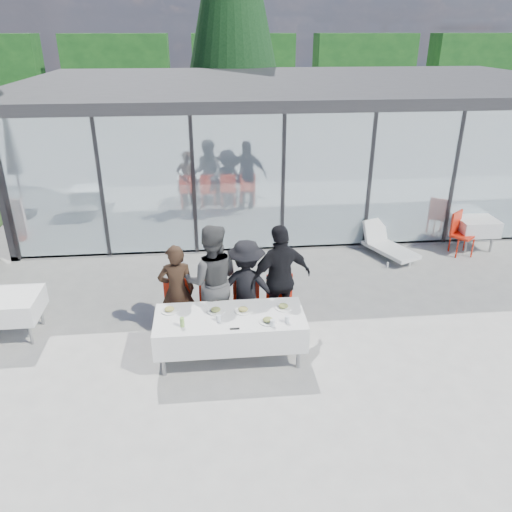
{
  "coord_description": "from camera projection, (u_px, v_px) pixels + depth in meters",
  "views": [
    {
      "loc": [
        -0.61,
        -6.44,
        4.68
      ],
      "look_at": [
        0.15,
        1.2,
        1.17
      ],
      "focal_mm": 35.0,
      "sensor_mm": 36.0,
      "label": 1
    }
  ],
  "objects": [
    {
      "name": "diner_c",
      "position": [
        247.0,
        287.0,
        8.18
      ],
      "size": [
        1.24,
        1.24,
        1.64
      ],
      "primitive_type": "imported",
      "rotation": [
        0.0,
        0.0,
        2.94
      ],
      "color": "black",
      "rests_on": "ground"
    },
    {
      "name": "dining_table",
      "position": [
        230.0,
        328.0,
        7.57
      ],
      "size": [
        2.26,
        0.96,
        0.75
      ],
      "color": "white",
      "rests_on": "ground"
    },
    {
      "name": "plate_d",
      "position": [
        283.0,
        307.0,
        7.68
      ],
      "size": [
        0.26,
        0.26,
        0.07
      ],
      "color": "white",
      "rests_on": "dining_table"
    },
    {
      "name": "juice_bottle",
      "position": [
        182.0,
        322.0,
        7.19
      ],
      "size": [
        0.06,
        0.06,
        0.15
      ],
      "primitive_type": "cylinder",
      "color": "#7BB049",
      "rests_on": "dining_table"
    },
    {
      "name": "spare_table_right",
      "position": [
        475.0,
        225.0,
        11.47
      ],
      "size": [
        0.86,
        0.86,
        0.74
      ],
      "color": "white",
      "rests_on": "ground"
    },
    {
      "name": "spare_table_left",
      "position": [
        13.0,
        306.0,
        8.14
      ],
      "size": [
        0.86,
        0.86,
        0.74
      ],
      "color": "white",
      "rests_on": "ground"
    },
    {
      "name": "diner_a",
      "position": [
        177.0,
        291.0,
        8.08
      ],
      "size": [
        0.64,
        0.64,
        1.61
      ],
      "primitive_type": "imported",
      "rotation": [
        0.0,
        0.0,
        3.24
      ],
      "color": "#312016",
      "rests_on": "ground"
    },
    {
      "name": "spare_chair_a",
      "position": [
        459.0,
        231.0,
        11.19
      ],
      "size": [
        0.62,
        0.62,
        0.97
      ],
      "color": "red",
      "rests_on": "ground"
    },
    {
      "name": "treeline",
      "position": [
        181.0,
        71.0,
        32.07
      ],
      "size": [
        62.5,
        2.0,
        4.4
      ],
      "color": "#123A14",
      "rests_on": "ground"
    },
    {
      "name": "diner_d",
      "position": [
        280.0,
        279.0,
        8.18
      ],
      "size": [
        1.4,
        1.4,
        1.88
      ],
      "primitive_type": "imported",
      "rotation": [
        0.0,
        0.0,
        3.47
      ],
      "color": "black",
      "rests_on": "ground"
    },
    {
      "name": "plate_extra",
      "position": [
        268.0,
        320.0,
        7.32
      ],
      "size": [
        0.26,
        0.26,
        0.07
      ],
      "color": "white",
      "rests_on": "dining_table"
    },
    {
      "name": "plate_a",
      "position": [
        169.0,
        310.0,
        7.6
      ],
      "size": [
        0.26,
        0.26,
        0.07
      ],
      "color": "white",
      "rests_on": "dining_table"
    },
    {
      "name": "diner_chair_c",
      "position": [
        247.0,
        302.0,
        8.28
      ],
      "size": [
        0.44,
        0.44,
        0.97
      ],
      "color": "red",
      "rests_on": "ground"
    },
    {
      "name": "diner_chair_d",
      "position": [
        280.0,
        301.0,
        8.33
      ],
      "size": [
        0.44,
        0.44,
        0.97
      ],
      "color": "red",
      "rests_on": "ground"
    },
    {
      "name": "diner_chair_b",
      "position": [
        213.0,
        304.0,
        8.23
      ],
      "size": [
        0.44,
        0.44,
        0.97
      ],
      "color": "red",
      "rests_on": "ground"
    },
    {
      "name": "lounger",
      "position": [
        386.0,
        244.0,
        11.24
      ],
      "size": [
        1.09,
        1.46,
        0.72
      ],
      "color": "silver",
      "rests_on": "ground"
    },
    {
      "name": "spare_chair_b",
      "position": [
        490.0,
        216.0,
        12.07
      ],
      "size": [
        0.62,
        0.62,
        0.97
      ],
      "color": "red",
      "rests_on": "ground"
    },
    {
      "name": "diner_b",
      "position": [
        212.0,
        281.0,
        8.07
      ],
      "size": [
        0.97,
        0.97,
        1.92
      ],
      "primitive_type": "imported",
      "rotation": [
        0.0,
        0.0,
        3.1
      ],
      "color": "#494949",
      "rests_on": "ground"
    },
    {
      "name": "plate_c",
      "position": [
        243.0,
        310.0,
        7.6
      ],
      "size": [
        0.26,
        0.26,
        0.07
      ],
      "color": "white",
      "rests_on": "dining_table"
    },
    {
      "name": "plate_b",
      "position": [
        216.0,
        310.0,
        7.58
      ],
      "size": [
        0.26,
        0.26,
        0.07
      ],
      "color": "white",
      "rests_on": "dining_table"
    },
    {
      "name": "drinking_glasses",
      "position": [
        259.0,
        320.0,
        7.29
      ],
      "size": [
        1.07,
        0.28,
        0.1
      ],
      "color": "silver",
      "rests_on": "dining_table"
    },
    {
      "name": "pavilion",
      "position": [
        295.0,
        124.0,
        14.51
      ],
      "size": [
        14.8,
        8.8,
        3.44
      ],
      "color": "gray",
      "rests_on": "ground"
    },
    {
      "name": "ground",
      "position": [
        254.0,
        356.0,
        7.83
      ],
      "size": [
        90.0,
        90.0,
        0.0
      ],
      "primitive_type": "plane",
      "color": "#A4A39C",
      "rests_on": "ground"
    },
    {
      "name": "diner_chair_a",
      "position": [
        178.0,
        306.0,
        8.18
      ],
      "size": [
        0.44,
        0.44,
        0.97
      ],
      "color": "red",
      "rests_on": "ground"
    },
    {
      "name": "folded_eyeglasses",
      "position": [
        235.0,
        329.0,
        7.15
      ],
      "size": [
        0.14,
        0.03,
        0.01
      ],
      "primitive_type": "cube",
      "color": "black",
      "rests_on": "dining_table"
    }
  ]
}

